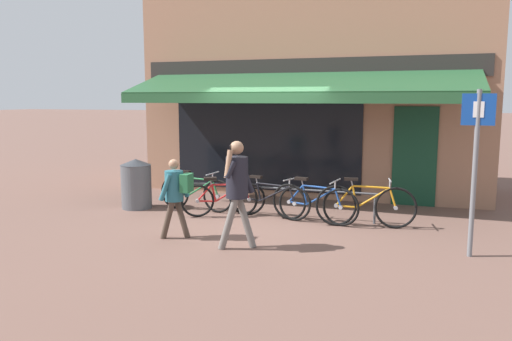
% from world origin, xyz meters
% --- Properties ---
extents(ground_plane, '(160.00, 160.00, 0.00)m').
position_xyz_m(ground_plane, '(0.00, 0.00, 0.00)').
color(ground_plane, brown).
extents(shop_front, '(8.07, 4.65, 5.42)m').
position_xyz_m(shop_front, '(0.41, 4.02, 2.70)').
color(shop_front, '#9E7056').
rests_on(shop_front, ground_plane).
extents(bike_rack_rail, '(3.99, 0.04, 0.57)m').
position_xyz_m(bike_rack_rail, '(0.28, 0.63, 0.48)').
color(bike_rack_rail, '#47494F').
rests_on(bike_rack_rail, ground_plane).
extents(bicycle_green, '(1.67, 0.52, 0.81)m').
position_xyz_m(bicycle_green, '(-1.33, 0.58, 0.36)').
color(bicycle_green, black).
rests_on(bicycle_green, ground_plane).
extents(bicycle_red, '(1.51, 0.87, 0.80)m').
position_xyz_m(bicycle_red, '(-0.60, 0.27, 0.35)').
color(bicycle_red, black).
rests_on(bicycle_red, ground_plane).
extents(bicycle_black, '(1.75, 0.52, 0.80)m').
position_xyz_m(bicycle_black, '(0.24, 0.49, 0.36)').
color(bicycle_black, black).
rests_on(bicycle_black, ground_plane).
extents(bicycle_blue, '(1.69, 0.52, 0.83)m').
position_xyz_m(bicycle_blue, '(1.17, 0.35, 0.37)').
color(bicycle_blue, black).
rests_on(bicycle_blue, ground_plane).
extents(bicycle_orange, '(1.76, 0.52, 0.88)m').
position_xyz_m(bicycle_orange, '(2.09, 0.35, 0.39)').
color(bicycle_orange, black).
rests_on(bicycle_orange, ground_plane).
extents(pedestrian_adult, '(0.54, 0.60, 1.65)m').
position_xyz_m(pedestrian_adult, '(0.41, -1.57, 1.01)').
color(pedestrian_adult, slate).
rests_on(pedestrian_adult, ground_plane).
extents(pedestrian_child, '(0.52, 0.50, 1.31)m').
position_xyz_m(pedestrian_child, '(-0.73, -1.37, 0.81)').
color(pedestrian_child, '#47382D').
rests_on(pedestrian_child, ground_plane).
extents(litter_bin, '(0.63, 0.63, 1.03)m').
position_xyz_m(litter_bin, '(-2.59, 0.38, 0.52)').
color(litter_bin, '#515459').
rests_on(litter_bin, ground_plane).
extents(parking_sign, '(0.44, 0.07, 2.39)m').
position_xyz_m(parking_sign, '(3.72, -0.85, 1.46)').
color(parking_sign, slate).
rests_on(parking_sign, ground_plane).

